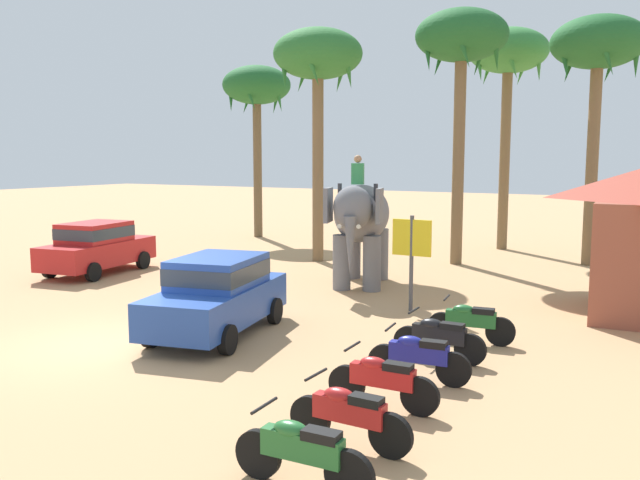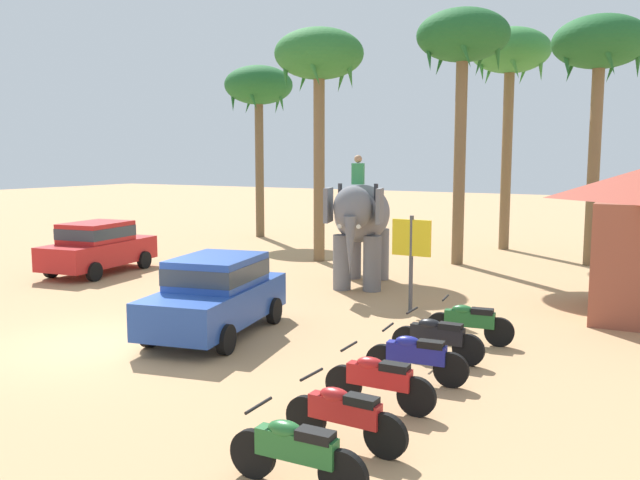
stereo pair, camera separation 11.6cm
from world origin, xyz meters
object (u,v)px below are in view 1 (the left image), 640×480
at_px(motorcycle_fourth_in_row, 419,356).
at_px(palm_tree_near_hut, 508,58).
at_px(motorcycle_second_in_row, 349,414).
at_px(palm_tree_far_back, 461,44).
at_px(motorcycle_nearest_camera, 302,451).
at_px(motorcycle_end_of_row, 471,321).
at_px(palm_tree_behind_elephant, 598,50).
at_px(palm_tree_leaning_seaward, 257,90).
at_px(motorcycle_mid_row, 382,380).
at_px(car_parked_far_side, 97,246).
at_px(motorcycle_far_in_row, 439,337).
at_px(elephant_with_mahout, 361,220).
at_px(car_sedan_foreground, 217,292).
at_px(palm_tree_left_of_road, 318,61).
at_px(signboard_yellow, 412,244).

relative_size(motorcycle_fourth_in_row, palm_tree_near_hut, 0.20).
distance_m(motorcycle_second_in_row, palm_tree_far_back, 17.43).
height_order(motorcycle_nearest_camera, motorcycle_end_of_row, same).
xyz_separation_m(motorcycle_fourth_in_row, palm_tree_near_hut, (-2.89, 17.29, 7.32)).
height_order(palm_tree_behind_elephant, palm_tree_leaning_seaward, palm_tree_behind_elephant).
height_order(motorcycle_mid_row, motorcycle_fourth_in_row, same).
xyz_separation_m(car_parked_far_side, palm_tree_near_hut, (10.21, 12.40, 6.86)).
height_order(motorcycle_far_in_row, palm_tree_near_hut, palm_tree_near_hut).
distance_m(motorcycle_far_in_row, palm_tree_leaning_seaward, 21.24).
bearing_deg(elephant_with_mahout, palm_tree_behind_elephant, 53.87).
bearing_deg(car_sedan_foreground, palm_tree_near_hut, 82.98).
bearing_deg(palm_tree_far_back, palm_tree_left_of_road, -158.75).
relative_size(palm_tree_near_hut, palm_tree_far_back, 1.01).
bearing_deg(car_parked_far_side, motorcycle_fourth_in_row, -20.50).
bearing_deg(motorcycle_end_of_row, palm_tree_leaning_seaward, 137.57).
height_order(palm_tree_behind_elephant, palm_tree_far_back, palm_tree_far_back).
bearing_deg(elephant_with_mahout, motorcycle_nearest_camera, -67.36).
distance_m(car_sedan_foreground, car_parked_far_side, 9.14).
height_order(car_sedan_foreground, motorcycle_mid_row, car_sedan_foreground).
height_order(motorcycle_nearest_camera, palm_tree_near_hut, palm_tree_near_hut).
bearing_deg(motorcycle_fourth_in_row, motorcycle_far_in_row, 94.25).
distance_m(car_sedan_foreground, motorcycle_nearest_camera, 7.08).
bearing_deg(motorcycle_second_in_row, elephant_with_mahout, 115.01).
xyz_separation_m(motorcycle_fourth_in_row, palm_tree_behind_elephant, (0.80, 14.64, 6.99)).
relative_size(motorcycle_nearest_camera, palm_tree_leaning_seaward, 0.22).
bearing_deg(palm_tree_left_of_road, motorcycle_mid_row, -56.73).
relative_size(car_parked_far_side, palm_tree_far_back, 0.48).
relative_size(palm_tree_behind_elephant, signboard_yellow, 3.60).
height_order(car_sedan_foreground, motorcycle_end_of_row, car_sedan_foreground).
xyz_separation_m(elephant_with_mahout, motorcycle_mid_row, (4.55, -8.65, -1.53)).
relative_size(motorcycle_mid_row, palm_tree_left_of_road, 0.21).
xyz_separation_m(palm_tree_behind_elephant, palm_tree_left_of_road, (-8.84, -3.87, -0.23)).
height_order(motorcycle_second_in_row, motorcycle_fourth_in_row, same).
distance_m(palm_tree_leaning_seaward, signboard_yellow, 17.14).
xyz_separation_m(car_sedan_foreground, palm_tree_near_hut, (2.03, 16.49, 6.86)).
relative_size(car_sedan_foreground, palm_tree_leaning_seaward, 0.54).
relative_size(elephant_with_mahout, signboard_yellow, 1.67).
xyz_separation_m(palm_tree_left_of_road, palm_tree_far_back, (4.68, 1.82, 0.48)).
distance_m(elephant_with_mahout, palm_tree_far_back, 7.93).
bearing_deg(signboard_yellow, palm_tree_near_hut, 93.80).
xyz_separation_m(car_parked_far_side, motorcycle_second_in_row, (13.22, -7.78, -0.46)).
relative_size(motorcycle_mid_row, palm_tree_behind_elephant, 0.21).
height_order(palm_tree_near_hut, signboard_yellow, palm_tree_near_hut).
bearing_deg(motorcycle_end_of_row, palm_tree_behind_elephant, 86.48).
distance_m(palm_tree_behind_elephant, signboard_yellow, 11.67).
bearing_deg(motorcycle_end_of_row, motorcycle_far_in_row, -96.70).
bearing_deg(motorcycle_far_in_row, motorcycle_end_of_row, 83.30).
height_order(motorcycle_nearest_camera, palm_tree_far_back, palm_tree_far_back).
bearing_deg(motorcycle_far_in_row, car_parked_far_side, 164.63).
bearing_deg(palm_tree_leaning_seaward, palm_tree_far_back, -16.67).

